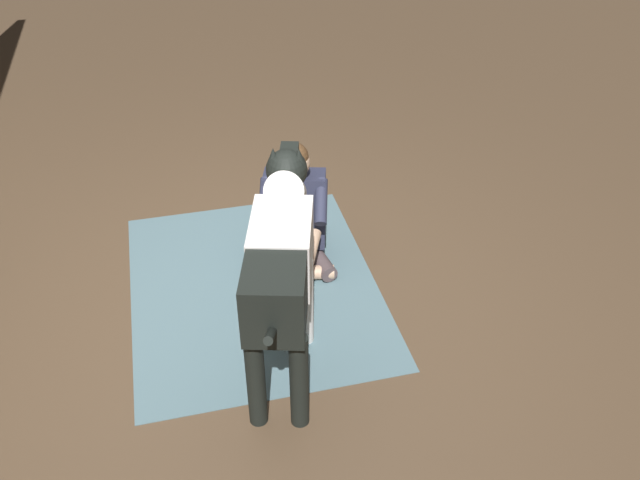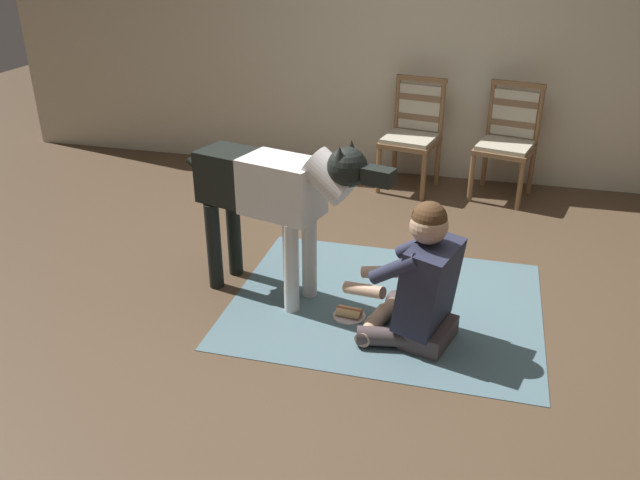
# 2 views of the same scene
# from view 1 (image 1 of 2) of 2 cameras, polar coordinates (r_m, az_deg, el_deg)

# --- Properties ---
(ground_plane) EXTENTS (14.46, 14.46, 0.00)m
(ground_plane) POSITION_cam_1_polar(r_m,az_deg,el_deg) (4.33, -5.62, -4.76)
(ground_plane) COLOR brown
(area_rug) EXTENTS (1.92, 1.55, 0.01)m
(area_rug) POSITION_cam_1_polar(r_m,az_deg,el_deg) (4.41, -5.58, -3.87)
(area_rug) COLOR slate
(area_rug) RESTS_ON ground
(person_sitting_on_floor) EXTENTS (0.68, 0.59, 0.86)m
(person_sitting_on_floor) POSITION_cam_1_polar(r_m,az_deg,el_deg) (4.42, -2.16, 2.14)
(person_sitting_on_floor) COLOR #4F4144
(person_sitting_on_floor) RESTS_ON ground
(large_dog) EXTENTS (1.41, 0.54, 1.10)m
(large_dog) POSITION_cam_1_polar(r_m,az_deg,el_deg) (3.43, -3.29, -1.70)
(large_dog) COLOR silver
(large_dog) RESTS_ON ground
(hot_dog_on_plate) EXTENTS (0.20, 0.20, 0.06)m
(hot_dog_on_plate) POSITION_cam_1_polar(r_m,az_deg,el_deg) (4.27, -2.43, -4.82)
(hot_dog_on_plate) COLOR silver
(hot_dog_on_plate) RESTS_ON ground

